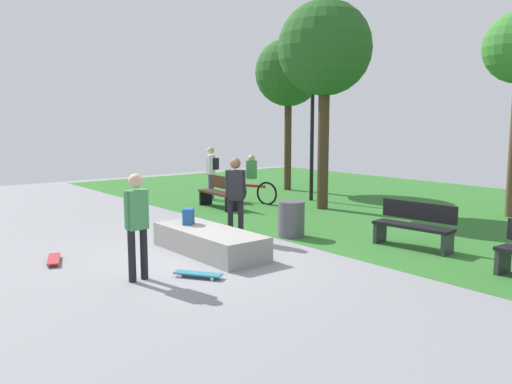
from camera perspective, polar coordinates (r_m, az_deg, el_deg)
The scene contains 16 objects.
ground_plane at distance 9.89m, azimuth -4.97°, elevation -7.09°, with size 28.00×28.00×0.00m, color gray.
grass_lawn at distance 15.71m, azimuth 20.06°, elevation -1.95°, with size 26.60×11.99×0.01m, color #2D6B28.
concrete_ledge at distance 10.16m, azimuth -5.09°, elevation -5.35°, with size 2.61×1.00×0.46m, color gray.
backpack_on_ledge at distance 10.64m, azimuth -7.34°, elevation -2.63°, with size 0.28×0.20×0.32m, color #1E4C8C.
skater_performing_trick at distance 8.47m, azimuth -12.81°, elevation -2.82°, with size 0.23×0.43×1.71m.
skater_watching at distance 11.14m, azimuth -2.24°, elevation 0.03°, with size 0.36×0.37×1.75m.
skateboard_by_ledge at distance 8.67m, azimuth -6.31°, elevation -8.82°, with size 0.78×0.61×0.08m.
skateboard_spare at distance 10.17m, azimuth -21.10°, elevation -6.79°, with size 0.82×0.46×0.08m.
park_bench_center_lawn at distance 15.27m, azimuth -3.92°, elevation 0.05°, with size 1.63×0.59×0.91m.
park_bench_by_oak at distance 10.94m, azimuth 16.82°, elevation -3.37°, with size 1.64×0.63×0.91m.
tree_tall_oak at distance 19.21m, azimuth 3.54°, elevation 12.71°, with size 2.40×2.40×5.42m.
tree_broad_elm at distance 15.22m, azimuth 7.49°, elevation 15.05°, with size 2.63×2.63×5.84m.
lamp_post at distance 16.64m, azimuth 6.12°, elevation 7.14°, with size 0.28×0.28×3.83m.
trash_bin at distance 11.52m, azimuth 3.85°, elevation -2.95°, with size 0.58×0.58×0.79m, color #4C4C51.
pedestrian_with_backpack at distance 16.81m, azimuth -4.84°, elevation 2.59°, with size 0.45×0.44×1.69m.
cyclist_on_bicycle at distance 16.18m, azimuth -0.48°, elevation 1.04°, with size 1.74×0.64×1.52m.
Camera 1 is at (7.95, -5.31, 2.54)m, focal length 36.85 mm.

